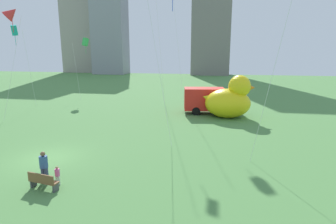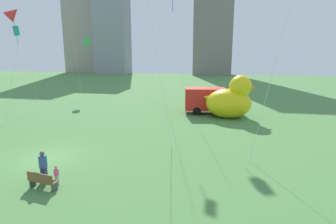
# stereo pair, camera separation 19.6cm
# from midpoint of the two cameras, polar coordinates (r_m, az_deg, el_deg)

# --- Properties ---
(ground_plane) EXTENTS (140.00, 140.00, 0.00)m
(ground_plane) POSITION_cam_midpoint_polar(r_m,az_deg,el_deg) (20.09, -23.73, -8.68)
(ground_plane) COLOR #4E8443
(park_bench) EXTENTS (1.64, 0.71, 0.90)m
(park_bench) POSITION_cam_midpoint_polar(r_m,az_deg,el_deg) (15.77, -24.57, -12.69)
(park_bench) COLOR brown
(park_bench) RESTS_ON ground
(person_adult) EXTENTS (0.42, 0.42, 1.73)m
(person_adult) POSITION_cam_midpoint_polar(r_m,az_deg,el_deg) (16.32, -24.36, -9.96)
(person_adult) COLOR #38476B
(person_adult) RESTS_ON ground
(person_child) EXTENTS (0.25, 0.25, 1.01)m
(person_child) POSITION_cam_midpoint_polar(r_m,az_deg,el_deg) (15.98, -22.01, -11.78)
(person_child) COLOR silver
(person_child) RESTS_ON ground
(giant_inflatable_duck) EXTENTS (5.39, 3.46, 4.47)m
(giant_inflatable_duck) POSITION_cam_midpoint_polar(r_m,az_deg,el_deg) (29.63, 12.30, 2.45)
(giant_inflatable_duck) COLOR yellow
(giant_inflatable_duck) RESTS_ON ground
(box_truck) EXTENTS (6.37, 3.17, 2.85)m
(box_truck) POSITION_cam_midpoint_polar(r_m,az_deg,el_deg) (31.42, 8.46, 2.32)
(box_truck) COLOR red
(box_truck) RESTS_ON ground
(city_skyline) EXTENTS (52.99, 16.12, 39.70)m
(city_skyline) POSITION_cam_midpoint_polar(r_m,az_deg,el_deg) (91.79, -8.55, 19.66)
(city_skyline) COLOR #9E938C
(city_skyline) RESTS_ON ground
(kite_red) EXTENTS (2.85, 2.75, 11.02)m
(kite_red) POSITION_cam_midpoint_polar(r_m,az_deg,el_deg) (30.50, -29.54, 17.18)
(kite_red) COLOR silver
(kite_red) RESTS_ON ground
(kite_teal) EXTENTS (2.00, 2.27, 9.81)m
(kite_teal) POSITION_cam_midpoint_polar(r_m,az_deg,el_deg) (37.47, -29.02, 14.34)
(kite_teal) COLOR silver
(kite_teal) RESTS_ON ground
(kite_green) EXTENTS (2.67, 2.72, 8.79)m
(kite_green) POSITION_cam_midpoint_polar(r_m,az_deg,el_deg) (43.53, -16.68, 13.51)
(kite_green) COLOR silver
(kite_green) RESTS_ON ground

